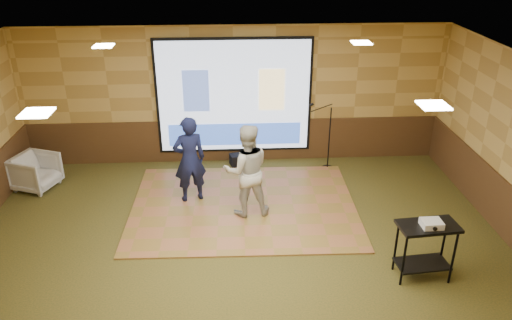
{
  "coord_description": "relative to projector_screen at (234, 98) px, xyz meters",
  "views": [
    {
      "loc": [
        -0.11,
        -6.73,
        4.82
      ],
      "look_at": [
        0.31,
        0.69,
        1.3
      ],
      "focal_mm": 35.0,
      "sensor_mm": 36.0,
      "label": 1
    }
  ],
  "objects": [
    {
      "name": "ground",
      "position": [
        0.0,
        -3.44,
        -1.47
      ],
      "size": [
        9.0,
        9.0,
        0.0
      ],
      "primitive_type": "plane",
      "color": "#32391A",
      "rests_on": "ground"
    },
    {
      "name": "room_shell",
      "position": [
        0.0,
        -3.44,
        0.62
      ],
      "size": [
        9.04,
        7.04,
        3.02
      ],
      "color": "tan",
      "rests_on": "ground"
    },
    {
      "name": "wainscot_back",
      "position": [
        0.0,
        0.04,
        -1.0
      ],
      "size": [
        9.0,
        0.04,
        0.95
      ],
      "primitive_type": "cube",
      "color": "#4C3019",
      "rests_on": "ground"
    },
    {
      "name": "wainscot_right",
      "position": [
        4.48,
        -3.44,
        -1.0
      ],
      "size": [
        0.04,
        7.0,
        0.95
      ],
      "primitive_type": "cube",
      "color": "#4C3019",
      "rests_on": "ground"
    },
    {
      "name": "projector_screen",
      "position": [
        0.0,
        0.0,
        0.0
      ],
      "size": [
        3.32,
        0.06,
        2.52
      ],
      "color": "black",
      "rests_on": "room_shell"
    },
    {
      "name": "downlight_nw",
      "position": [
        -2.2,
        -1.64,
        1.5
      ],
      "size": [
        0.32,
        0.32,
        0.02
      ],
      "primitive_type": "cube",
      "color": "#FFE6BF",
      "rests_on": "room_shell"
    },
    {
      "name": "downlight_ne",
      "position": [
        2.2,
        -1.64,
        1.5
      ],
      "size": [
        0.32,
        0.32,
        0.02
      ],
      "primitive_type": "cube",
      "color": "#FFE6BF",
      "rests_on": "room_shell"
    },
    {
      "name": "downlight_sw",
      "position": [
        -2.2,
        -4.94,
        1.5
      ],
      "size": [
        0.32,
        0.32,
        0.02
      ],
      "primitive_type": "cube",
      "color": "#FFE6BF",
      "rests_on": "room_shell"
    },
    {
      "name": "downlight_se",
      "position": [
        2.2,
        -4.94,
        1.5
      ],
      "size": [
        0.32,
        0.32,
        0.02
      ],
      "primitive_type": "cube",
      "color": "#FFE6BF",
      "rests_on": "room_shell"
    },
    {
      "name": "dance_floor",
      "position": [
        0.12,
        -2.03,
        -1.46
      ],
      "size": [
        4.24,
        3.27,
        0.03
      ],
      "primitive_type": "cube",
      "rotation": [
        0.0,
        0.0,
        -0.02
      ],
      "color": "#A2643B",
      "rests_on": "ground"
    },
    {
      "name": "player_left",
      "position": [
        -0.87,
        -1.74,
        -0.61
      ],
      "size": [
        0.7,
        0.57,
        1.68
      ],
      "primitive_type": "imported",
      "rotation": [
        0.0,
        0.0,
        3.45
      ],
      "color": "#13183C",
      "rests_on": "dance_floor"
    },
    {
      "name": "player_right",
      "position": [
        0.17,
        -2.31,
        -0.58
      ],
      "size": [
        0.91,
        0.74,
        1.72
      ],
      "primitive_type": "imported",
      "rotation": [
        0.0,
        0.0,
        3.26
      ],
      "color": "beige",
      "rests_on": "dance_floor"
    },
    {
      "name": "av_table",
      "position": [
        2.72,
        -4.25,
        -0.85
      ],
      "size": [
        0.87,
        0.46,
        0.91
      ],
      "rotation": [
        0.0,
        0.0,
        0.1
      ],
      "color": "black",
      "rests_on": "ground"
    },
    {
      "name": "projector",
      "position": [
        2.73,
        -4.29,
        -0.52
      ],
      "size": [
        0.3,
        0.25,
        0.1
      ],
      "primitive_type": "cube",
      "rotation": [
        0.0,
        0.0,
        0.03
      ],
      "color": "white",
      "rests_on": "av_table"
    },
    {
      "name": "mic_stand",
      "position": [
        1.95,
        -0.49,
        -0.98
      ],
      "size": [
        0.59,
        0.24,
        1.5
      ],
      "rotation": [
        0.0,
        0.0,
        0.22
      ],
      "color": "black",
      "rests_on": "ground"
    },
    {
      "name": "banquet_chair",
      "position": [
        -4.0,
        -1.05,
        -1.12
      ],
      "size": [
        0.99,
        0.98,
        0.7
      ],
      "primitive_type": "imported",
      "rotation": [
        0.0,
        0.0,
        1.21
      ],
      "color": "gray",
      "rests_on": "ground"
    },
    {
      "name": "duffel_bag",
      "position": [
        0.09,
        -0.21,
        -1.35
      ],
      "size": [
        0.45,
        0.36,
        0.25
      ],
      "primitive_type": "cube",
      "rotation": [
        0.0,
        0.0,
        0.25
      ],
      "color": "black",
      "rests_on": "ground"
    }
  ]
}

